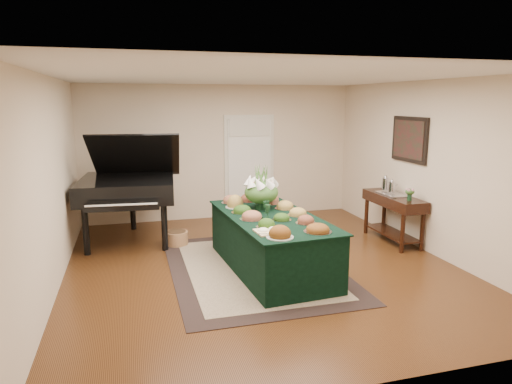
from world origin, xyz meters
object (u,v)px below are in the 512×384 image
object	(u,v)px
buffet_table	(271,242)
grand_piano	(128,187)
floral_centerpiece	(261,188)
mahogany_sideboard	(394,206)

from	to	relation	value
buffet_table	grand_piano	bearing A→B (deg)	134.58
floral_centerpiece	buffet_table	bearing A→B (deg)	-88.67
grand_piano	mahogany_sideboard	world-z (taller)	grand_piano
buffet_table	mahogany_sideboard	size ratio (longest dim) A/B	1.87
floral_centerpiece	grand_piano	xyz separation A→B (m)	(-1.92, 1.50, -0.16)
grand_piano	buffet_table	bearing A→B (deg)	-45.42
buffet_table	floral_centerpiece	size ratio (longest dim) A/B	4.80
mahogany_sideboard	buffet_table	bearing A→B (deg)	-163.70
grand_piano	mahogany_sideboard	bearing A→B (deg)	-16.16
buffet_table	floral_centerpiece	xyz separation A→B (m)	(-0.01, 0.46, 0.71)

